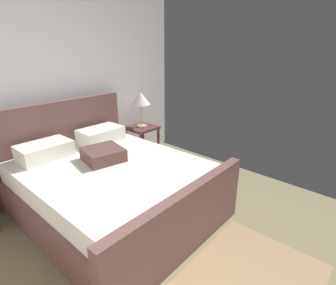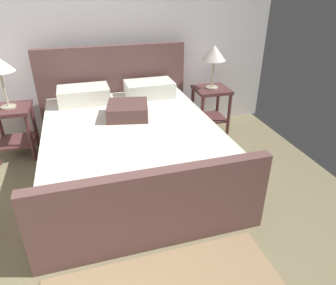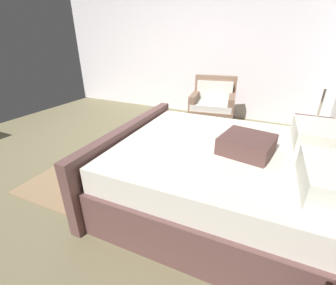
# 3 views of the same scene
# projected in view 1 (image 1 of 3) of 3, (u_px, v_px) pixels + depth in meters

# --- Properties ---
(wall_back) EXTENTS (5.00, 0.12, 2.71)m
(wall_back) POSITION_uv_depth(u_px,v_px,m) (19.00, 88.00, 3.17)
(wall_back) COLOR white
(wall_back) RESTS_ON ground
(bed) EXTENTS (1.88, 2.21, 1.18)m
(bed) POSITION_uv_depth(u_px,v_px,m) (109.00, 185.00, 2.98)
(bed) COLOR brown
(bed) RESTS_ON ground
(nightstand_right) EXTENTS (0.44, 0.44, 0.60)m
(nightstand_right) POSITION_uv_depth(u_px,v_px,m) (142.00, 138.00, 4.32)
(nightstand_right) COLOR #572F30
(nightstand_right) RESTS_ON ground
(table_lamp_right) EXTENTS (0.30, 0.30, 0.55)m
(table_lamp_right) POSITION_uv_depth(u_px,v_px,m) (141.00, 99.00, 4.09)
(table_lamp_right) COLOR #B7B293
(table_lamp_right) RESTS_ON nightstand_right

